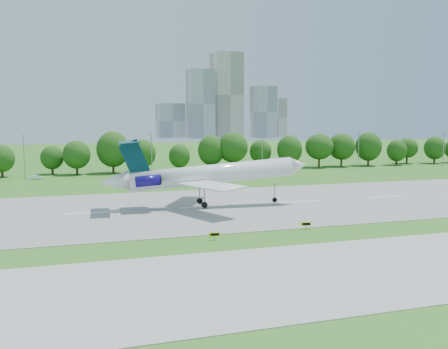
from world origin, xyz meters
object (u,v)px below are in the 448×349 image
airliner (202,174)px  service_vehicle_b (154,176)px  service_vehicle_a (36,177)px  taxi_sign_left (214,234)px

airliner → service_vehicle_b: bearing=94.7°
service_vehicle_a → airliner: bearing=-158.9°
airliner → taxi_sign_left: airliner is taller
service_vehicle_b → airliner: bearing=-179.7°
airliner → service_vehicle_a: bearing=123.4°
airliner → taxi_sign_left: size_ratio=26.23×
airliner → service_vehicle_b: 49.43m
taxi_sign_left → service_vehicle_b: size_ratio=0.45×
service_vehicle_a → service_vehicle_b: bearing=-111.9°
airliner → service_vehicle_b: size_ratio=11.70×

